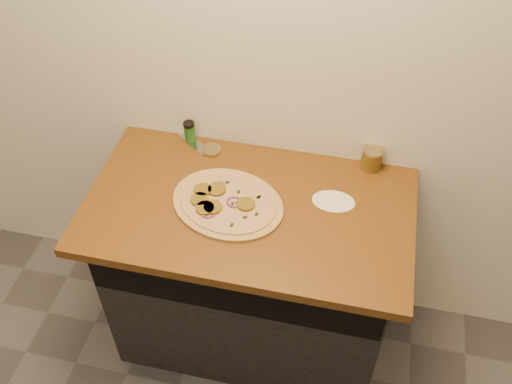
% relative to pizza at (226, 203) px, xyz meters
% --- Properties ---
extents(cabinet, '(1.10, 0.60, 0.86)m').
position_rel_pizza_xyz_m(cabinet, '(0.08, 0.05, -0.48)').
color(cabinet, black).
rests_on(cabinet, ground).
extents(countertop, '(1.20, 0.70, 0.04)m').
position_rel_pizza_xyz_m(countertop, '(0.08, 0.02, -0.03)').
color(countertop, brown).
rests_on(countertop, cabinet).
extents(pizza, '(0.52, 0.52, 0.03)m').
position_rel_pizza_xyz_m(pizza, '(0.00, 0.00, 0.00)').
color(pizza, tan).
rests_on(pizza, countertop).
extents(chefs_knife, '(0.29, 0.23, 0.02)m').
position_rel_pizza_xyz_m(chefs_knife, '(-0.30, 0.37, -0.00)').
color(chefs_knife, '#B7BAC1').
rests_on(chefs_knife, countertop).
extents(mason_jar_lid, '(0.09, 0.09, 0.02)m').
position_rel_pizza_xyz_m(mason_jar_lid, '(-0.13, 0.27, -0.00)').
color(mason_jar_lid, tan).
rests_on(mason_jar_lid, countertop).
extents(salsa_jar, '(0.08, 0.08, 0.09)m').
position_rel_pizza_xyz_m(salsa_jar, '(0.50, 0.32, 0.04)').
color(salsa_jar, '#A62F10').
rests_on(salsa_jar, countertop).
extents(spice_shaker, '(0.05, 0.05, 0.09)m').
position_rel_pizza_xyz_m(spice_shaker, '(-0.24, 0.32, 0.04)').
color(spice_shaker, '#205E1D').
rests_on(spice_shaker, countertop).
extents(flour_spill, '(0.16, 0.16, 0.00)m').
position_rel_pizza_xyz_m(flour_spill, '(0.38, 0.10, -0.01)').
color(flour_spill, silver).
rests_on(flour_spill, countertop).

